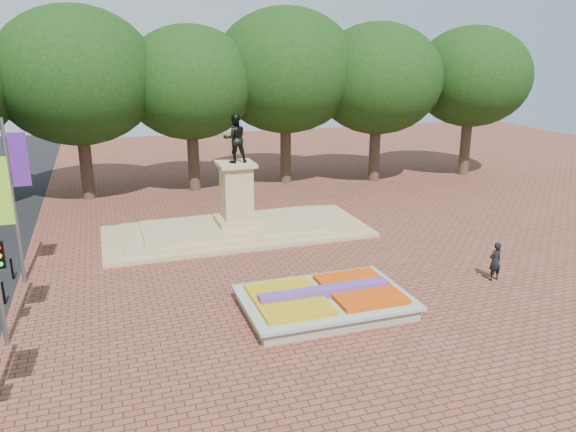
# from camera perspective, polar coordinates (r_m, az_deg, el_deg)

# --- Properties ---
(ground) EXTENTS (90.00, 90.00, 0.00)m
(ground) POSITION_cam_1_polar(r_m,az_deg,el_deg) (23.25, -0.44, -7.74)
(ground) COLOR brown
(ground) RESTS_ON ground
(flower_bed) EXTENTS (6.30, 4.30, 0.91)m
(flower_bed) POSITION_cam_1_polar(r_m,az_deg,el_deg) (21.72, 3.82, -8.54)
(flower_bed) COLOR gray
(flower_bed) RESTS_ON ground
(monument) EXTENTS (14.00, 6.00, 6.40)m
(monument) POSITION_cam_1_polar(r_m,az_deg,el_deg) (30.17, -5.19, -0.19)
(monument) COLOR tan
(monument) RESTS_ON ground
(tree_row_back) EXTENTS (44.80, 8.80, 10.43)m
(tree_row_back) POSITION_cam_1_polar(r_m,az_deg,el_deg) (39.25, -5.54, 12.35)
(tree_row_back) COLOR #35251D
(tree_row_back) RESTS_ON ground
(pedestrian) EXTENTS (0.66, 0.46, 1.71)m
(pedestrian) POSITION_cam_1_polar(r_m,az_deg,el_deg) (25.69, 20.30, -4.34)
(pedestrian) COLOR black
(pedestrian) RESTS_ON ground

